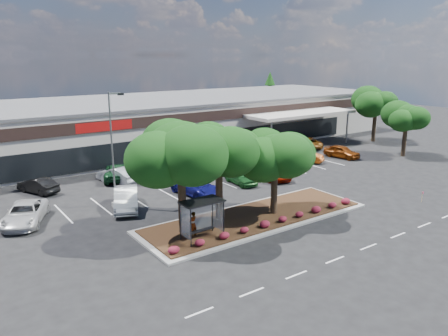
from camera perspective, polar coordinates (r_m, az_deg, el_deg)
ground at (r=31.64m, az=11.64°, el=-7.91°), size 160.00×160.00×0.00m
retail_store at (r=58.54m, az=-13.08°, el=5.55°), size 80.40×25.20×6.25m
landscape_island at (r=33.01m, az=4.16°, el=-6.45°), size 18.00×6.00×0.26m
lane_markings at (r=38.93m, az=0.29°, el=-3.29°), size 33.12×20.06×0.01m
shrub_row at (r=31.39m, az=6.62°, el=-6.89°), size 17.00×0.80×0.50m
bus_shelter at (r=28.43m, az=-3.05°, el=-5.26°), size 2.75×1.55×2.59m
island_tree_west at (r=28.88m, az=-5.58°, el=-1.04°), size 7.20×7.20×7.89m
island_tree_mid at (r=31.32m, az=-0.65°, el=-0.27°), size 6.60×6.60×7.32m
island_tree_east at (r=32.68m, az=6.64°, el=-0.47°), size 5.80×5.80×6.50m
tree_east_near at (r=56.85m, az=22.62°, el=4.65°), size 5.60×5.60×6.51m
tree_east_far at (r=65.30m, az=19.14°, el=6.61°), size 6.40×6.40×7.62m
conifer_north_east at (r=84.95m, az=5.97°, el=9.45°), size 3.96×3.96×9.00m
person_waiting at (r=29.11m, az=-4.09°, el=-7.31°), size 0.69×0.52×1.70m
light_pole at (r=35.39m, az=-14.15°, el=1.28°), size 1.40×0.81×9.23m
survey_stake at (r=40.01m, az=24.48°, el=-3.27°), size 0.08×0.14×0.91m
car_0 at (r=35.03m, az=-24.58°, el=-5.43°), size 4.54×5.97×1.51m
car_1 at (r=35.63m, az=-12.67°, el=-3.94°), size 3.69×5.44×1.70m
car_2 at (r=38.41m, az=-3.67°, el=-2.49°), size 3.04×5.31×1.40m
car_4 at (r=41.58m, az=2.18°, el=-1.13°), size 2.00×4.25×1.40m
car_5 at (r=43.66m, az=6.36°, el=-0.42°), size 3.72×5.67×1.45m
car_7 at (r=50.99m, az=10.38°, el=1.62°), size 3.16×4.71×1.47m
car_8 at (r=53.99m, az=15.14°, el=2.08°), size 2.42×4.60×1.49m
car_9 at (r=42.20m, az=-23.12°, el=-2.11°), size 3.04×4.39×1.37m
car_10 at (r=44.34m, az=-13.67°, el=-0.46°), size 4.49×6.03×1.52m
car_11 at (r=43.16m, az=-13.74°, el=-0.90°), size 2.96×4.79×1.49m
car_12 at (r=45.97m, az=-7.32°, el=0.50°), size 3.17×5.40×1.72m
car_13 at (r=49.78m, az=1.42°, el=1.49°), size 3.40×5.10×1.37m
car_14 at (r=51.47m, az=0.22°, el=1.94°), size 3.77×5.17×1.39m
car_15 at (r=52.38m, az=3.40°, el=2.18°), size 3.88×5.76×1.47m
car_16 at (r=56.21m, az=4.63°, el=2.98°), size 3.83×5.58×1.42m
car_17 at (r=58.75m, az=10.64°, el=3.29°), size 3.58×5.59×1.43m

